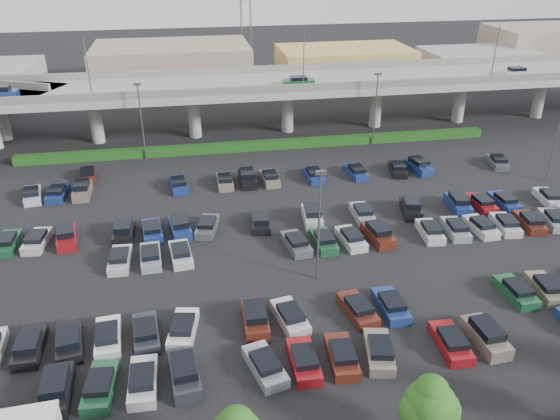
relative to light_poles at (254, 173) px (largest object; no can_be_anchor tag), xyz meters
name	(u,v)px	position (x,y,z in m)	size (l,w,h in m)	color
ground	(298,235)	(4.13, -2.00, -6.24)	(280.00, 280.00, 0.00)	black
overpass	(253,88)	(3.87, 29.97, 0.73)	(150.00, 13.00, 15.80)	gray
hedge	(262,145)	(4.13, 23.00, -5.69)	(66.00, 1.60, 1.10)	#153C11
tree_row	(409,409)	(4.83, -28.53, -2.72)	(65.07, 3.66, 5.94)	#332316
parked_cars	(293,254)	(2.67, -6.63, -5.63)	(63.00, 41.66, 1.67)	#1B4E2E
light_poles	(254,173)	(0.00, 0.00, 0.00)	(66.90, 48.38, 10.30)	#4C4C51
distant_buildings	(296,64)	(16.50, 59.81, -2.49)	(138.00, 24.00, 9.00)	gray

